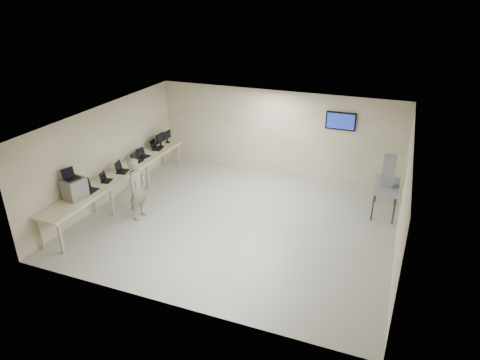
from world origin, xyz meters
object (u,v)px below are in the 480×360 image
at_px(equipment_box, 74,189).
at_px(soldier, 137,189).
at_px(workbench, 121,174).
at_px(side_table, 387,188).

xyz_separation_m(equipment_box, soldier, (1.09, 1.09, -0.30)).
bearing_deg(workbench, soldier, -34.88).
bearing_deg(side_table, workbench, -164.64).
bearing_deg(soldier, equipment_box, 132.06).
distance_m(equipment_box, soldier, 1.57).
height_order(workbench, soldier, soldier).
height_order(soldier, side_table, soldier).
distance_m(workbench, soldier, 1.25).
relative_size(equipment_box, soldier, 0.31).
bearing_deg(side_table, equipment_box, -152.50).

